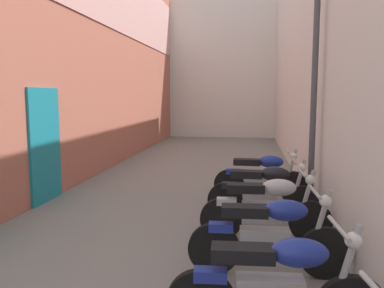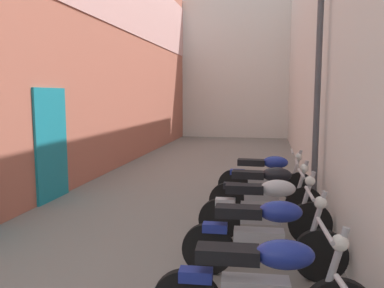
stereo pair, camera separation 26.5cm
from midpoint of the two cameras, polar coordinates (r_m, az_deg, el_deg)
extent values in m
plane|color=slate|center=(7.61, -3.30, -8.61)|extent=(35.96, 35.96, 0.00)
cube|color=#B76651|center=(10.21, -16.89, 14.95)|extent=(0.40, 19.96, 7.02)
cube|color=teal|center=(8.13, -21.40, -0.18)|extent=(0.06, 1.10, 2.20)
cube|color=silver|center=(9.41, 16.66, 16.89)|extent=(0.40, 19.96, 7.41)
cube|color=silver|center=(20.25, 4.19, 10.57)|extent=(8.11, 2.00, 6.57)
ellipsoid|color=navy|center=(3.42, 13.04, -15.10)|extent=(0.49, 0.29, 0.24)
cube|color=black|center=(3.40, 5.03, -15.48)|extent=(0.53, 0.25, 0.12)
cylinder|color=#9E9EA3|center=(3.54, 19.26, -16.81)|extent=(0.25, 0.07, 0.77)
cylinder|color=#9E9EA3|center=(3.40, 18.34, -11.47)|extent=(0.07, 0.58, 0.04)
sphere|color=silver|center=(3.46, 20.26, -12.96)|extent=(0.14, 0.14, 0.14)
cube|color=navy|center=(3.49, 0.40, -18.43)|extent=(0.29, 0.16, 0.10)
cylinder|color=black|center=(4.78, 17.17, -14.87)|extent=(0.60, 0.11, 0.60)
cylinder|color=black|center=(4.70, 1.51, -14.92)|extent=(0.60, 0.11, 0.60)
cube|color=#9E9EA3|center=(4.65, 8.80, -13.66)|extent=(0.57, 0.22, 0.28)
ellipsoid|color=navy|center=(4.55, 11.82, -9.40)|extent=(0.49, 0.28, 0.24)
cube|color=black|center=(4.54, 5.94, -9.62)|extent=(0.53, 0.24, 0.12)
cylinder|color=#9E9EA3|center=(4.65, 16.47, -10.89)|extent=(0.25, 0.07, 0.77)
cylinder|color=#9E9EA3|center=(4.54, 15.75, -6.70)|extent=(0.06, 0.58, 0.04)
sphere|color=silver|center=(4.59, 17.20, -7.90)|extent=(0.14, 0.14, 0.14)
cube|color=navy|center=(4.60, 2.53, -11.95)|extent=(0.29, 0.15, 0.10)
cylinder|color=black|center=(5.81, 15.49, -10.81)|extent=(0.60, 0.11, 0.60)
cylinder|color=black|center=(5.73, 2.85, -10.80)|extent=(0.60, 0.11, 0.60)
cube|color=#9E9EA3|center=(5.70, 8.73, -9.72)|extent=(0.57, 0.22, 0.28)
ellipsoid|color=#B7B7BC|center=(5.62, 11.15, -6.21)|extent=(0.49, 0.28, 0.24)
cube|color=black|center=(5.60, 6.43, -6.38)|extent=(0.53, 0.24, 0.12)
cylinder|color=#9E9EA3|center=(5.70, 14.91, -7.47)|extent=(0.25, 0.07, 0.77)
cylinder|color=#9E9EA3|center=(5.61, 14.31, -4.02)|extent=(0.06, 0.58, 0.04)
sphere|color=silver|center=(5.65, 15.49, -5.02)|extent=(0.14, 0.14, 0.14)
cube|color=#B7B7BC|center=(5.66, 3.69, -8.31)|extent=(0.29, 0.15, 0.10)
cylinder|color=black|center=(6.69, 14.52, -8.39)|extent=(0.60, 0.10, 0.60)
cylinder|color=black|center=(6.71, 3.70, -8.13)|extent=(0.60, 0.10, 0.60)
cube|color=#9E9EA3|center=(6.64, 8.68, -7.29)|extent=(0.57, 0.22, 0.28)
ellipsoid|color=black|center=(6.56, 10.76, -4.29)|extent=(0.49, 0.28, 0.24)
cube|color=black|center=(6.57, 6.73, -4.36)|extent=(0.53, 0.24, 0.12)
cylinder|color=#9E9EA3|center=(6.60, 14.00, -5.46)|extent=(0.25, 0.07, 0.77)
cylinder|color=#9E9EA3|center=(6.53, 13.48, -2.45)|extent=(0.06, 0.58, 0.04)
sphere|color=silver|center=(6.56, 14.50, -3.33)|extent=(0.14, 0.14, 0.14)
cube|color=black|center=(6.64, 4.41, -5.99)|extent=(0.28, 0.15, 0.10)
cylinder|color=black|center=(7.86, 13.58, -6.05)|extent=(0.60, 0.09, 0.60)
cylinder|color=black|center=(7.87, 4.42, -5.85)|extent=(0.60, 0.09, 0.60)
cube|color=#9E9EA3|center=(7.81, 8.65, -5.10)|extent=(0.56, 0.21, 0.28)
ellipsoid|color=navy|center=(7.74, 10.40, -2.54)|extent=(0.49, 0.27, 0.24)
cube|color=black|center=(7.76, 6.99, -2.61)|extent=(0.53, 0.23, 0.12)
cylinder|color=#9E9EA3|center=(7.78, 13.14, -3.53)|extent=(0.25, 0.07, 0.77)
cylinder|color=#9E9EA3|center=(7.72, 12.70, -0.97)|extent=(0.05, 0.58, 0.04)
sphere|color=silver|center=(7.74, 13.57, -1.72)|extent=(0.14, 0.14, 0.14)
cube|color=navy|center=(7.81, 5.02, -4.01)|extent=(0.28, 0.15, 0.10)
cylinder|color=#47474C|center=(6.82, 16.32, 11.23)|extent=(0.10, 0.10, 5.17)
camera|label=1|loc=(0.13, -91.28, -0.16)|focal=36.83mm
camera|label=2|loc=(0.13, 88.72, 0.16)|focal=36.83mm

